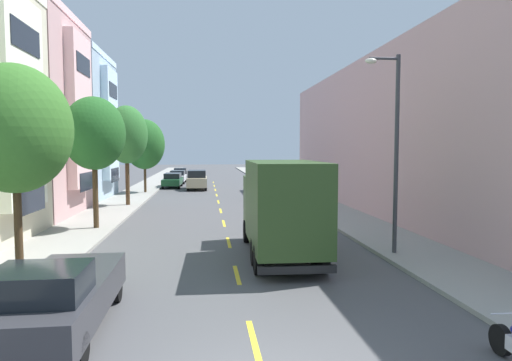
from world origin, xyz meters
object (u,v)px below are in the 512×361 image
Objects in this scene: street_tree_nearest at (15,129)px; delivery_box_truck at (281,204)px; street_lamp at (393,140)px; parked_wagon_white at (178,176)px; street_tree_farthest at (145,144)px; moving_champagne_sedan at (197,180)px; parked_sedan_black at (180,173)px; parked_pickup_charcoal at (56,297)px; parked_wagon_forest at (173,180)px; street_tree_third at (127,135)px; street_tree_second at (94,134)px; parked_wagon_burgundy at (271,188)px.

street_tree_nearest is 9.00m from delivery_box_truck.
parked_wagon_white is (-10.18, 37.48, -3.57)m from street_lamp.
street_tree_farthest is 6.86m from moving_champagne_sedan.
street_lamp is at bearing -77.29° from parked_sedan_black.
street_tree_farthest is at bearing 93.96° from parked_pickup_charcoal.
street_lamp reaches higher than parked_wagon_forest.
street_tree_nearest is 0.92× the size of street_tree_third.
parked_wagon_white is (2.18, 12.25, -3.67)m from street_tree_farthest.
street_tree_farthest is (0.00, 9.22, -0.55)m from street_tree_third.
parked_sedan_black is 0.95× the size of parked_wagon_white.
moving_champagne_sedan is at bearing 38.82° from street_tree_farthest.
street_tree_second reaches higher than street_tree_nearest.
parked_wagon_white is (0.02, 43.46, -0.02)m from parked_pickup_charcoal.
street_tree_third reaches higher than parked_wagon_burgundy.
parked_wagon_burgundy and parked_wagon_white have the same top height.
parked_wagon_forest is 3.64m from moving_champagne_sedan.
street_tree_farthest is at bearing 90.00° from street_tree_third.
parked_pickup_charcoal is (2.16, -22.00, -4.20)m from street_tree_third.
street_tree_third is at bearing 117.43° from delivery_box_truck.
parked_wagon_burgundy is at bearing -53.25° from moving_champagne_sedan.
street_tree_nearest is 18.44m from street_tree_third.
delivery_box_truck is 20.54m from parked_wagon_burgundy.
parked_sedan_black is at bearing 109.27° from parked_wagon_burgundy.
delivery_box_truck reaches higher than parked_wagon_burgundy.
parked_wagon_white is at bearing 89.98° from parked_pickup_charcoal.
street_tree_second is at bearing 151.19° from street_lamp.
street_tree_third reaches higher than parked_wagon_forest.
street_tree_nearest is 1.19× the size of parked_pickup_charcoal.
parked_sedan_black is 8.35m from parked_wagon_white.
street_tree_farthest is 26.43m from delivery_box_truck.
street_tree_nearest is at bearing -93.38° from parked_wagon_forest.
street_tree_third is 20.24m from street_lamp.
street_lamp is at bearing -63.90° from street_tree_farthest.
street_tree_second reaches higher than parked_sedan_black.
street_tree_nearest reaches higher than parked_wagon_burgundy.
street_tree_third is at bearing 95.61° from parked_pickup_charcoal.
parked_sedan_black is 14.35m from parked_wagon_forest.
delivery_box_truck is 1.52× the size of parked_wagon_forest.
street_lamp is (12.36, -25.23, -0.09)m from street_tree_farthest.
street_tree_farthest is 0.89× the size of street_lamp.
street_tree_nearest is 0.96× the size of street_tree_farthest.
street_tree_third is 1.05× the size of street_tree_farthest.
street_tree_second reaches higher than parked_wagon_white.
moving_champagne_sedan reaches higher than parked_pickup_charcoal.
delivery_box_truck is 31.89m from parked_wagon_forest.
delivery_box_truck is 28.95m from moving_champagne_sedan.
street_tree_third reaches higher than parked_pickup_charcoal.
street_tree_second is at bearing -101.74° from moving_champagne_sedan.
parked_wagon_burgundy is 0.89× the size of parked_pickup_charcoal.
parked_wagon_forest is at bearing 82.62° from street_tree_third.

